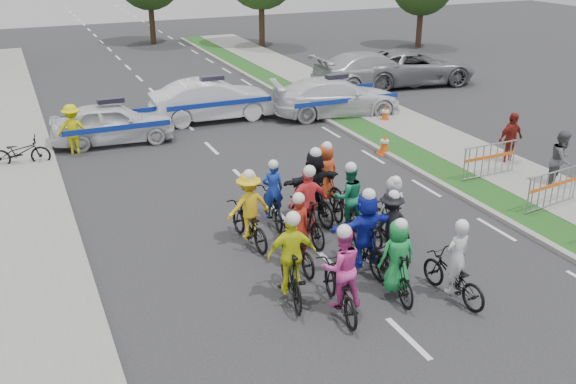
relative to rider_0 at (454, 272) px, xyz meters
name	(u,v)px	position (x,y,z in m)	size (l,w,h in m)	color
ground	(408,339)	(-1.60, -0.84, -0.60)	(90.00, 90.00, 0.00)	#28282B
curb_right	(462,196)	(3.50, 4.16, -0.54)	(0.20, 60.00, 0.12)	gray
grass_strip	(482,192)	(4.20, 4.16, -0.54)	(1.20, 60.00, 0.11)	#214817
sidewalk_right	(531,182)	(6.00, 4.16, -0.53)	(2.40, 60.00, 0.13)	gray
sidewalk_left	(17,281)	(-8.10, 4.16, -0.53)	(3.00, 60.00, 0.13)	gray
rider_0	(454,272)	(0.00, 0.00, 0.00)	(0.78, 1.81, 1.80)	black
rider_1	(396,266)	(-1.03, 0.55, 0.10)	(0.79, 1.73, 1.77)	black
rider_2	(340,280)	(-2.33, 0.47, 0.12)	(0.95, 1.97, 1.92)	black
rider_3	(291,266)	(-3.01, 1.28, 0.16)	(1.06, 1.95, 1.98)	black
rider_4	(389,233)	(-0.33, 1.90, 0.09)	(0.98, 1.73, 1.74)	black
rider_5	(365,236)	(-1.07, 1.72, 0.23)	(1.61, 1.92, 1.97)	black
rider_6	(297,242)	(-2.35, 2.47, 0.01)	(0.63, 1.78, 1.81)	black
rider_7	(392,214)	(0.29, 2.78, 0.06)	(0.71, 1.60, 1.67)	black
rider_8	(348,207)	(-0.51, 3.52, 0.10)	(0.84, 1.90, 1.89)	black
rider_9	(308,212)	(-1.60, 3.50, 0.16)	(0.99, 1.88, 1.97)	black
rider_10	(249,215)	(-2.92, 3.95, 0.14)	(1.11, 1.92, 1.91)	black
rider_11	(314,190)	(-0.95, 4.50, 0.24)	(1.64, 1.96, 2.01)	black
rider_12	(272,202)	(-1.97, 4.80, -0.02)	(0.80, 1.76, 1.74)	black
rider_13	(325,180)	(-0.22, 5.31, 0.12)	(0.84, 1.79, 1.82)	black
police_car_0	(113,123)	(-4.51, 13.16, 0.12)	(1.69, 4.20, 1.43)	silver
police_car_1	(213,100)	(-0.45, 14.51, 0.19)	(1.67, 4.78, 1.58)	silver
police_car_2	(336,97)	(4.25, 13.17, 0.16)	(2.11, 5.19, 1.50)	silver
civilian_sedan	(371,70)	(8.00, 16.76, 0.24)	(2.34, 5.75, 1.67)	#B0B0B5
civilian_suv	(413,67)	(10.23, 16.63, 0.23)	(2.75, 5.96, 1.66)	gray
spectator_1	(561,160)	(6.53, 3.69, 0.26)	(0.83, 0.65, 1.70)	#4E4F53
spectator_2	(511,139)	(6.50, 5.74, 0.27)	(1.01, 0.42, 1.73)	maroon
marshal_hiviz	(73,129)	(-5.91, 12.53, 0.24)	(1.08, 0.62, 1.67)	#DAD60B
barrier_1	(552,191)	(5.10, 2.54, -0.04)	(2.00, 0.50, 1.12)	#A5A8AD
barrier_2	(489,162)	(5.10, 5.02, -0.04)	(2.00, 0.50, 1.12)	#A5A8AD
cone_0	(384,144)	(3.49, 8.26, -0.25)	(0.40, 0.40, 0.70)	#F24C0C
cone_1	(385,114)	(5.50, 11.46, -0.25)	(0.40, 0.40, 0.70)	#F24C0C
parked_bike	(20,152)	(-7.62, 11.87, -0.12)	(0.63, 1.79, 0.94)	black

